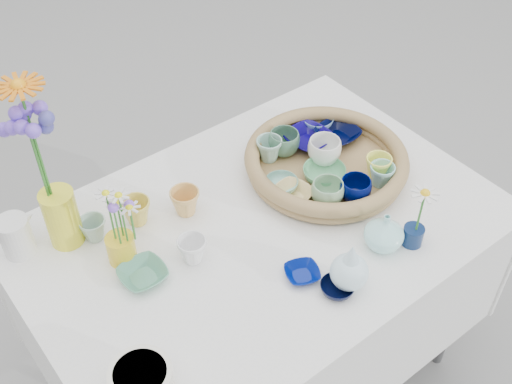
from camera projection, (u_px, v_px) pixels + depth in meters
ground at (259, 375)px, 2.25m from camera, size 80.00×80.00×0.00m
display_table at (259, 375)px, 2.25m from camera, size 1.26×0.86×0.77m
wicker_tray at (326, 162)px, 1.85m from camera, size 0.47×0.47×0.08m
tray_ceramic_0 at (308, 139)px, 1.94m from camera, size 0.15×0.15×0.03m
tray_ceramic_1 at (337, 134)px, 1.96m from camera, size 0.14×0.14×0.03m
tray_ceramic_2 at (378, 167)px, 1.82m from camera, size 0.08×0.08×0.07m
tray_ceramic_3 at (324, 174)px, 1.82m from camera, size 0.14×0.14×0.04m
tray_ceramic_4 at (327, 193)px, 1.74m from camera, size 0.11×0.11×0.07m
tray_ceramic_5 at (281, 185)px, 1.79m from camera, size 0.12×0.12×0.03m
tray_ceramic_6 at (269, 150)px, 1.87m from camera, size 0.08×0.08×0.07m
tray_ceramic_7 at (324, 151)px, 1.86m from camera, size 0.12×0.12×0.08m
tray_ceramic_8 at (318, 121)px, 2.00m from camera, size 0.10×0.10×0.03m
tray_ceramic_9 at (355, 190)px, 1.75m from camera, size 0.09×0.09×0.07m
tray_ceramic_10 at (292, 194)px, 1.77m from camera, size 0.13×0.13×0.03m
tray_ceramic_11 at (381, 175)px, 1.79m from camera, size 0.07×0.07×0.07m
tray_ceramic_12 at (284, 143)px, 1.89m from camera, size 0.12×0.12×0.07m
loose_ceramic_0 at (136, 212)px, 1.71m from camera, size 0.10×0.10×0.07m
loose_ceramic_1 at (185, 202)px, 1.73m from camera, size 0.11×0.11×0.08m
loose_ceramic_2 at (143, 275)px, 1.58m from camera, size 0.12×0.12×0.03m
loose_ceramic_3 at (192, 250)px, 1.61m from camera, size 0.10×0.10×0.07m
loose_ceramic_4 at (302, 273)px, 1.59m from camera, size 0.11×0.11×0.02m
loose_ceramic_5 at (94, 229)px, 1.67m from camera, size 0.08×0.08×0.07m
loose_ceramic_6 at (337, 288)px, 1.55m from camera, size 0.09×0.09×0.03m
fluted_bowl at (142, 381)px, 1.35m from camera, size 0.15×0.15×0.07m
bud_vase_paleblue at (350, 265)px, 1.53m from camera, size 0.09×0.09×0.14m
bud_vase_seafoam at (384, 231)px, 1.63m from camera, size 0.13×0.13×0.11m
bud_vase_cobalt at (413, 236)px, 1.66m from camera, size 0.06×0.06×0.05m
single_daisy at (420, 212)px, 1.59m from camera, size 0.10×0.10×0.15m
tall_vase_yellow at (62, 217)px, 1.63m from camera, size 0.11×0.11×0.17m
gerbera at (36, 144)px, 1.46m from camera, size 0.17×0.17×0.33m
hydrangea at (38, 161)px, 1.49m from camera, size 0.09×0.09×0.31m
white_pitcher at (16, 236)px, 1.62m from camera, size 0.13×0.11×0.11m
daisy_cup at (121, 248)px, 1.61m from camera, size 0.08×0.08×0.08m
daisy_posy at (122, 215)px, 1.53m from camera, size 0.09×0.09×0.16m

